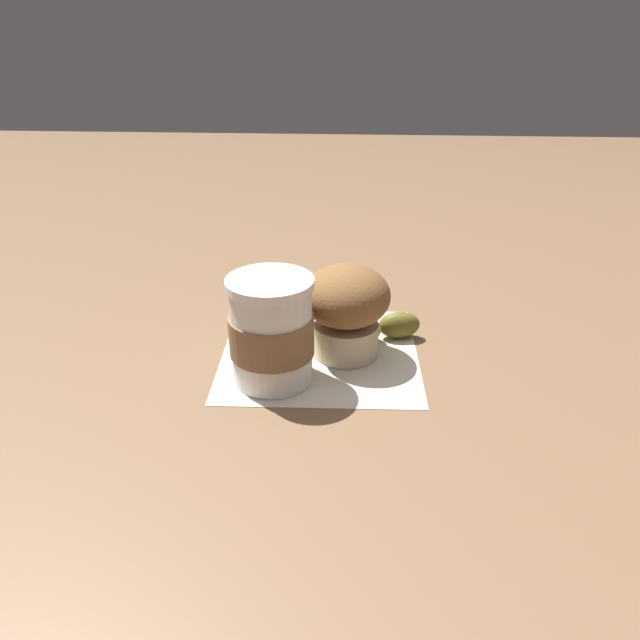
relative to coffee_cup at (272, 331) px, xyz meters
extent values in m
plane|color=brown|center=(0.06, -0.05, -0.06)|extent=(3.00, 3.00, 0.00)
cube|color=beige|center=(0.06, -0.05, -0.06)|extent=(0.24, 0.24, 0.00)
cylinder|color=white|center=(0.00, 0.00, 0.00)|extent=(0.09, 0.09, 0.11)
cylinder|color=white|center=(0.00, 0.00, 0.06)|extent=(0.10, 0.10, 0.01)
cylinder|color=#846042|center=(0.00, 0.00, 0.00)|extent=(0.09, 0.09, 0.05)
cylinder|color=beige|center=(0.06, -0.08, -0.04)|extent=(0.08, 0.08, 0.04)
ellipsoid|color=brown|center=(0.06, -0.08, 0.02)|extent=(0.10, 0.10, 0.07)
ellipsoid|color=#D6CC4C|center=(0.12, -0.04, -0.04)|extent=(0.06, 0.06, 0.03)
ellipsoid|color=#D6CC4C|center=(0.10, -0.10, -0.04)|extent=(0.05, 0.07, 0.03)
ellipsoid|color=brown|center=(0.11, -0.15, -0.04)|extent=(0.04, 0.06, 0.03)
camera|label=1|loc=(-0.60, -0.09, 0.32)|focal=35.00mm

